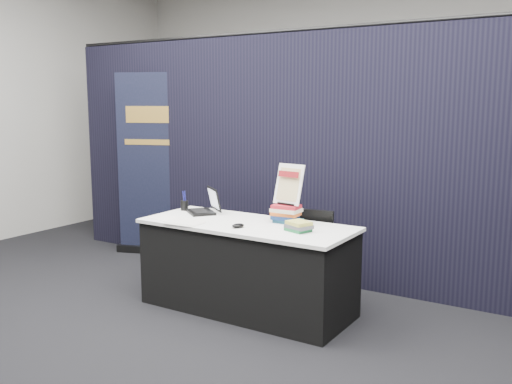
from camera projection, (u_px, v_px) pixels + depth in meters
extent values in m
plane|color=black|center=(208.00, 331.00, 4.40)|extent=(8.00, 8.00, 0.00)
cube|color=#ACA9A3|center=(391.00, 101.00, 7.46)|extent=(8.00, 0.02, 3.50)
cube|color=black|center=(306.00, 159.00, 5.54)|extent=(6.00, 0.08, 2.40)
cube|color=black|center=(247.00, 268.00, 4.80)|extent=(1.76, 0.71, 0.72)
cube|color=silver|center=(247.00, 225.00, 4.74)|extent=(1.80, 0.75, 0.03)
cube|color=black|center=(201.00, 212.00, 5.16)|extent=(0.36, 0.35, 0.02)
cube|color=black|center=(208.00, 198.00, 5.23)|extent=(0.27, 0.23, 0.21)
cube|color=silver|center=(207.00, 198.00, 5.22)|extent=(0.22, 0.18, 0.16)
ellipsoid|color=black|center=(238.00, 226.00, 4.56)|extent=(0.11, 0.13, 0.03)
cube|color=white|center=(166.00, 218.00, 4.94)|extent=(0.31, 0.25, 0.00)
cube|color=silver|center=(185.00, 223.00, 4.73)|extent=(0.30, 0.22, 0.00)
cube|color=white|center=(187.00, 221.00, 4.81)|extent=(0.33, 0.25, 0.00)
cylinder|color=black|center=(184.00, 205.00, 5.29)|extent=(0.09, 0.09, 0.09)
cube|color=navy|center=(287.00, 221.00, 4.76)|extent=(0.23, 0.19, 0.03)
cube|color=navy|center=(287.00, 217.00, 4.76)|extent=(0.23, 0.19, 0.03)
cube|color=orange|center=(287.00, 214.00, 4.75)|extent=(0.23, 0.19, 0.03)
cube|color=beige|center=(287.00, 210.00, 4.75)|extent=(0.23, 0.19, 0.03)
cube|color=#AB1B27|center=(287.00, 207.00, 4.74)|extent=(0.23, 0.19, 0.03)
cube|color=#1D6D3A|center=(299.00, 230.00, 4.44)|extent=(0.22, 0.20, 0.03)
cube|color=#49484D|center=(299.00, 226.00, 4.43)|extent=(0.22, 0.20, 0.03)
cube|color=#B0AD46|center=(299.00, 223.00, 4.43)|extent=(0.22, 0.20, 0.03)
cube|color=black|center=(286.00, 204.00, 4.73)|extent=(0.17, 0.04, 0.01)
cylinder|color=black|center=(284.00, 190.00, 4.82)|extent=(0.02, 0.09, 0.25)
cylinder|color=black|center=(298.00, 191.00, 4.75)|extent=(0.02, 0.09, 0.25)
cube|color=white|center=(289.00, 184.00, 4.74)|extent=(0.27, 0.13, 0.33)
cube|color=#CDB780|center=(289.00, 184.00, 4.73)|extent=(0.21, 0.10, 0.27)
cube|color=maroon|center=(288.00, 174.00, 4.72)|extent=(0.21, 0.04, 0.05)
cube|color=black|center=(154.00, 250.00, 6.63)|extent=(0.86, 0.41, 0.08)
cube|color=black|center=(152.00, 165.00, 6.49)|extent=(0.78, 0.32, 2.07)
cube|color=gold|center=(150.00, 114.00, 6.39)|extent=(0.54, 0.21, 0.19)
cube|color=gold|center=(151.00, 142.00, 6.44)|extent=(0.58, 0.22, 0.06)
cylinder|color=black|center=(274.00, 288.00, 4.79)|extent=(0.02, 0.02, 0.40)
cylinder|color=black|center=(312.00, 295.00, 4.61)|extent=(0.02, 0.02, 0.40)
cylinder|color=black|center=(295.00, 277.00, 5.09)|extent=(0.02, 0.02, 0.40)
cylinder|color=black|center=(331.00, 283.00, 4.90)|extent=(0.02, 0.02, 0.40)
cube|color=black|center=(303.00, 261.00, 4.81)|extent=(0.43, 0.43, 0.04)
cube|color=black|center=(313.00, 218.00, 4.91)|extent=(0.36, 0.08, 0.14)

